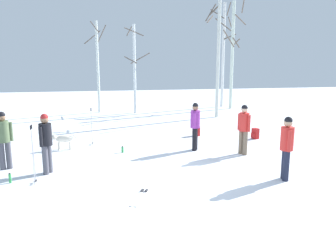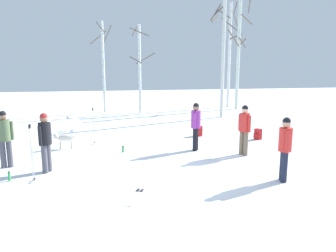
{
  "view_description": "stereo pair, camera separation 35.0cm",
  "coord_description": "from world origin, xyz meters",
  "px_view_note": "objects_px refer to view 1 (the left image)",
  "views": [
    {
      "loc": [
        -2.03,
        -8.24,
        3.05
      ],
      "look_at": [
        0.2,
        2.19,
        1.0
      ],
      "focal_mm": 34.43,
      "sensor_mm": 36.0,
      "label": 1
    },
    {
      "loc": [
        -1.68,
        -8.31,
        3.05
      ],
      "look_at": [
        0.2,
        2.19,
        1.0
      ],
      "focal_mm": 34.43,
      "sensor_mm": 36.0,
      "label": 2
    }
  ],
  "objects_px": {
    "backpack_1": "(196,131)",
    "birch_tree_5": "(223,53)",
    "person_0": "(46,140)",
    "person_2": "(287,144)",
    "birch_tree_3": "(135,67)",
    "birch_tree_4": "(218,56)",
    "person_1": "(195,123)",
    "ski_poles_1": "(92,125)",
    "birch_tree_2": "(98,65)",
    "person_4": "(244,126)",
    "person_3": "(3,137)",
    "birch_tree_6": "(233,54)",
    "water_bottle_1": "(123,150)",
    "water_bottle_0": "(10,178)",
    "ski_poles_0": "(33,153)",
    "backpack_0": "(255,134)",
    "dog": "(63,139)",
    "ski_pair_lying_0": "(145,191)"
  },
  "relations": [
    {
      "from": "person_3",
      "to": "ski_poles_0",
      "type": "bearing_deg",
      "value": -53.55
    },
    {
      "from": "backpack_0",
      "to": "birch_tree_2",
      "type": "distance_m",
      "value": 11.35
    },
    {
      "from": "water_bottle_0",
      "to": "birch_tree_5",
      "type": "bearing_deg",
      "value": 50.43
    },
    {
      "from": "backpack_1",
      "to": "birch_tree_5",
      "type": "bearing_deg",
      "value": 62.58
    },
    {
      "from": "person_3",
      "to": "ski_poles_0",
      "type": "xyz_separation_m",
      "value": [
        1.06,
        -1.44,
        -0.16
      ]
    },
    {
      "from": "person_0",
      "to": "backpack_1",
      "type": "distance_m",
      "value": 6.78
    },
    {
      "from": "person_0",
      "to": "birch_tree_6",
      "type": "xyz_separation_m",
      "value": [
        10.48,
        11.72,
        2.77
      ]
    },
    {
      "from": "ski_poles_0",
      "to": "birch_tree_6",
      "type": "height_order",
      "value": "birch_tree_6"
    },
    {
      "from": "ski_poles_0",
      "to": "backpack_0",
      "type": "relative_size",
      "value": 3.51
    },
    {
      "from": "ski_pair_lying_0",
      "to": "birch_tree_2",
      "type": "bearing_deg",
      "value": 94.31
    },
    {
      "from": "backpack_0",
      "to": "birch_tree_4",
      "type": "xyz_separation_m",
      "value": [
        0.4,
        5.68,
        3.3
      ]
    },
    {
      "from": "backpack_1",
      "to": "birch_tree_3",
      "type": "height_order",
      "value": "birch_tree_3"
    },
    {
      "from": "birch_tree_3",
      "to": "backpack_0",
      "type": "bearing_deg",
      "value": -63.84
    },
    {
      "from": "person_3",
      "to": "birch_tree_6",
      "type": "xyz_separation_m",
      "value": [
        11.74,
        11.05,
        2.77
      ]
    },
    {
      "from": "person_0",
      "to": "person_1",
      "type": "bearing_deg",
      "value": 18.05
    },
    {
      "from": "water_bottle_1",
      "to": "birch_tree_3",
      "type": "xyz_separation_m",
      "value": [
        1.49,
        9.3,
        2.75
      ]
    },
    {
      "from": "ski_poles_1",
      "to": "water_bottle_1",
      "type": "height_order",
      "value": "ski_poles_1"
    },
    {
      "from": "person_0",
      "to": "water_bottle_0",
      "type": "height_order",
      "value": "person_0"
    },
    {
      "from": "person_3",
      "to": "water_bottle_1",
      "type": "distance_m",
      "value": 3.77
    },
    {
      "from": "person_0",
      "to": "person_1",
      "type": "xyz_separation_m",
      "value": [
        4.81,
        1.57,
        0.0
      ]
    },
    {
      "from": "person_3",
      "to": "person_0",
      "type": "bearing_deg",
      "value": -27.66
    },
    {
      "from": "person_4",
      "to": "water_bottle_1",
      "type": "xyz_separation_m",
      "value": [
        -4.03,
        1.07,
        -0.87
      ]
    },
    {
      "from": "dog",
      "to": "backpack_1",
      "type": "bearing_deg",
      "value": 12.88
    },
    {
      "from": "person_4",
      "to": "ski_poles_1",
      "type": "xyz_separation_m",
      "value": [
        -5.09,
        2.46,
        -0.22
      ]
    },
    {
      "from": "birch_tree_3",
      "to": "birch_tree_5",
      "type": "xyz_separation_m",
      "value": [
        6.51,
        1.75,
        0.97
      ]
    },
    {
      "from": "water_bottle_0",
      "to": "birch_tree_6",
      "type": "bearing_deg",
      "value": 47.39
    },
    {
      "from": "birch_tree_5",
      "to": "birch_tree_3",
      "type": "bearing_deg",
      "value": -164.97
    },
    {
      "from": "ski_pair_lying_0",
      "to": "backpack_0",
      "type": "xyz_separation_m",
      "value": [
        5.28,
        4.64,
        0.2
      ]
    },
    {
      "from": "birch_tree_2",
      "to": "birch_tree_6",
      "type": "distance_m",
      "value": 9.03
    },
    {
      "from": "birch_tree_3",
      "to": "birch_tree_4",
      "type": "xyz_separation_m",
      "value": [
        4.48,
        -2.61,
        0.66
      ]
    },
    {
      "from": "person_3",
      "to": "birch_tree_6",
      "type": "height_order",
      "value": "birch_tree_6"
    },
    {
      "from": "person_4",
      "to": "backpack_1",
      "type": "height_order",
      "value": "person_4"
    },
    {
      "from": "person_1",
      "to": "birch_tree_5",
      "type": "height_order",
      "value": "birch_tree_5"
    },
    {
      "from": "birch_tree_6",
      "to": "water_bottle_0",
      "type": "bearing_deg",
      "value": -132.61
    },
    {
      "from": "ski_poles_1",
      "to": "birch_tree_2",
      "type": "height_order",
      "value": "birch_tree_2"
    },
    {
      "from": "person_4",
      "to": "backpack_0",
      "type": "distance_m",
      "value": 2.7
    },
    {
      "from": "ski_pair_lying_0",
      "to": "backpack_1",
      "type": "relative_size",
      "value": 4.0
    },
    {
      "from": "ski_poles_1",
      "to": "birch_tree_5",
      "type": "bearing_deg",
      "value": 46.9
    },
    {
      "from": "birch_tree_2",
      "to": "ski_poles_1",
      "type": "bearing_deg",
      "value": -92.01
    },
    {
      "from": "person_1",
      "to": "birch_tree_5",
      "type": "bearing_deg",
      "value": 64.3
    },
    {
      "from": "person_3",
      "to": "ski_poles_1",
      "type": "relative_size",
      "value": 1.21
    },
    {
      "from": "birch_tree_4",
      "to": "birch_tree_5",
      "type": "distance_m",
      "value": 4.82
    },
    {
      "from": "person_0",
      "to": "person_2",
      "type": "relative_size",
      "value": 1.0
    },
    {
      "from": "person_2",
      "to": "dog",
      "type": "xyz_separation_m",
      "value": [
        -6.13,
        4.44,
        -0.59
      ]
    },
    {
      "from": "backpack_1",
      "to": "water_bottle_1",
      "type": "bearing_deg",
      "value": -148.26
    },
    {
      "from": "birch_tree_5",
      "to": "birch_tree_6",
      "type": "relative_size",
      "value": 0.98
    },
    {
      "from": "birch_tree_6",
      "to": "backpack_1",
      "type": "bearing_deg",
      "value": -121.89
    },
    {
      "from": "backpack_1",
      "to": "ski_poles_1",
      "type": "bearing_deg",
      "value": -171.24
    },
    {
      "from": "water_bottle_1",
      "to": "backpack_0",
      "type": "bearing_deg",
      "value": 10.33
    },
    {
      "from": "person_0",
      "to": "birch_tree_3",
      "type": "relative_size",
      "value": 0.31
    }
  ]
}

